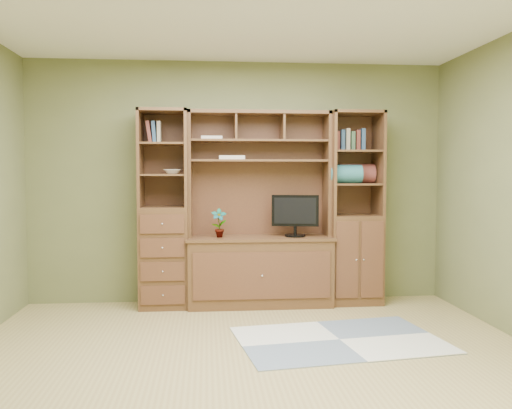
{
  "coord_description": "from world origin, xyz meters",
  "views": [
    {
      "loc": [
        -0.35,
        -3.91,
        1.4
      ],
      "look_at": [
        0.12,
        1.2,
        1.1
      ],
      "focal_mm": 38.0,
      "sensor_mm": 36.0,
      "label": 1
    }
  ],
  "objects": [
    {
      "name": "right_tower",
      "position": [
        1.23,
        1.77,
        1.02
      ],
      "size": [
        0.55,
        0.45,
        2.05
      ],
      "primitive_type": "cube",
      "color": "#50321C",
      "rests_on": "ground"
    },
    {
      "name": "center_hutch",
      "position": [
        0.21,
        1.73,
        1.02
      ],
      "size": [
        1.54,
        0.53,
        2.05
      ],
      "primitive_type": "cube",
      "color": "#50321C",
      "rests_on": "ground"
    },
    {
      "name": "bowl",
      "position": [
        -0.7,
        1.77,
        1.41
      ],
      "size": [
        0.2,
        0.2,
        0.05
      ],
      "primitive_type": "imported",
      "color": "beige",
      "rests_on": "left_tower"
    },
    {
      "name": "blanket_teal",
      "position": [
        1.12,
        1.73,
        1.39
      ],
      "size": [
        0.34,
        0.2,
        0.2
      ],
      "primitive_type": "cube",
      "color": "#2A6A6F",
      "rests_on": "right_tower"
    },
    {
      "name": "blanket_red",
      "position": [
        1.28,
        1.85,
        1.39
      ],
      "size": [
        0.38,
        0.21,
        0.21
      ],
      "primitive_type": "cube",
      "color": "brown",
      "rests_on": "right_tower"
    },
    {
      "name": "room",
      "position": [
        0.0,
        0.0,
        1.3
      ],
      "size": [
        4.6,
        4.1,
        2.64
      ],
      "color": "tan",
      "rests_on": "ground"
    },
    {
      "name": "magazines",
      "position": [
        -0.08,
        1.82,
        1.56
      ],
      "size": [
        0.27,
        0.2,
        0.04
      ],
      "primitive_type": "cube",
      "color": "beige",
      "rests_on": "center_hutch"
    },
    {
      "name": "rug",
      "position": [
        0.75,
        0.45,
        0.01
      ],
      "size": [
        1.8,
        1.33,
        0.01
      ],
      "primitive_type": "cube",
      "rotation": [
        0.0,
        0.0,
        0.14
      ],
      "color": "#A2A7A7",
      "rests_on": "ground"
    },
    {
      "name": "orchid",
      "position": [
        -0.22,
        1.7,
        0.88
      ],
      "size": [
        0.16,
        0.11,
        0.3
      ],
      "primitive_type": "imported",
      "color": "#964233",
      "rests_on": "center_hutch"
    },
    {
      "name": "left_tower",
      "position": [
        -0.79,
        1.77,
        1.02
      ],
      "size": [
        0.5,
        0.45,
        2.05
      ],
      "primitive_type": "cube",
      "color": "#50321C",
      "rests_on": "ground"
    },
    {
      "name": "monitor",
      "position": [
        0.58,
        1.7,
        1.03
      ],
      "size": [
        0.53,
        0.32,
        0.6
      ],
      "primitive_type": "cube",
      "rotation": [
        0.0,
        0.0,
        -0.21
      ],
      "color": "black",
      "rests_on": "center_hutch"
    }
  ]
}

